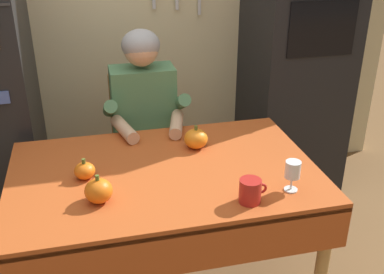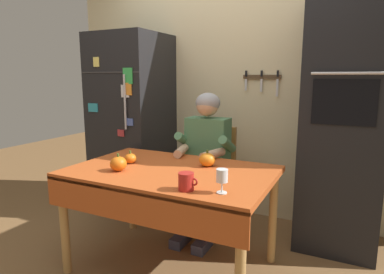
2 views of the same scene
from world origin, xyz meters
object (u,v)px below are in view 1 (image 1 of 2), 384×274
at_px(dining_table, 165,188).
at_px(coffee_mug, 250,191).
at_px(wine_glass, 293,171).
at_px(wall_oven, 297,42).
at_px(pumpkin_large, 196,139).
at_px(chair_behind_person, 144,142).
at_px(pumpkin_medium, 85,171).
at_px(seated_person, 146,121).
at_px(pumpkin_small, 99,191).

relative_size(dining_table, coffee_mug, 11.86).
bearing_deg(wine_glass, wall_oven, 65.04).
bearing_deg(pumpkin_large, chair_behind_person, 108.15).
height_order(coffee_mug, pumpkin_large, pumpkin_large).
relative_size(coffee_mug, pumpkin_medium, 1.23).
relative_size(wine_glass, pumpkin_medium, 1.43).
height_order(seated_person, pumpkin_medium, seated_person).
bearing_deg(dining_table, wine_glass, -29.03).
bearing_deg(wine_glass, pumpkin_small, 172.62).
distance_m(wall_oven, seated_person, 1.14).
bearing_deg(pumpkin_large, wine_glass, -58.31).
distance_m(pumpkin_large, pumpkin_small, 0.63).
xyz_separation_m(dining_table, chair_behind_person, (0.00, 0.79, -0.14)).
bearing_deg(seated_person, wine_glass, -60.88).
distance_m(dining_table, pumpkin_small, 0.37).
height_order(dining_table, coffee_mug, coffee_mug).
xyz_separation_m(wall_oven, pumpkin_small, (-1.35, -1.09, -0.26)).
bearing_deg(pumpkin_medium, pumpkin_small, -75.95).
height_order(wall_oven, chair_behind_person, wall_oven).
xyz_separation_m(seated_person, pumpkin_small, (-0.31, -0.77, 0.05)).
height_order(dining_table, wine_glass, wine_glass).
bearing_deg(wine_glass, pumpkin_large, 121.69).
relative_size(chair_behind_person, coffee_mug, 7.88).
height_order(wall_oven, wine_glass, wall_oven).
bearing_deg(pumpkin_medium, wine_glass, -19.85).
bearing_deg(seated_person, pumpkin_small, -111.63).
xyz_separation_m(chair_behind_person, pumpkin_medium, (-0.36, -0.76, 0.27)).
xyz_separation_m(chair_behind_person, pumpkin_small, (-0.31, -0.96, 0.28)).
relative_size(wine_glass, pumpkin_large, 1.15).
bearing_deg(wine_glass, pumpkin_medium, 160.15).
xyz_separation_m(wall_oven, chair_behind_person, (-1.05, -0.13, -0.54)).
distance_m(chair_behind_person, seated_person, 0.29).
height_order(pumpkin_large, pumpkin_small, pumpkin_small).
relative_size(chair_behind_person, pumpkin_small, 7.57).
bearing_deg(chair_behind_person, coffee_mug, -75.35).
relative_size(coffee_mug, pumpkin_large, 0.98).
xyz_separation_m(coffee_mug, pumpkin_large, (-0.10, 0.52, -0.00)).
height_order(chair_behind_person, pumpkin_medium, chair_behind_person).
bearing_deg(coffee_mug, pumpkin_large, 100.58).
distance_m(wall_oven, dining_table, 1.45).
bearing_deg(pumpkin_medium, wall_oven, 32.41).
xyz_separation_m(pumpkin_large, pumpkin_small, (-0.50, -0.38, 0.00)).
relative_size(wall_oven, pumpkin_small, 17.10).
bearing_deg(pumpkin_medium, dining_table, -5.16).
height_order(dining_table, pumpkin_medium, pumpkin_medium).
bearing_deg(chair_behind_person, wine_glass, -65.38).
height_order(chair_behind_person, wine_glass, chair_behind_person).
distance_m(chair_behind_person, pumpkin_large, 0.68).
bearing_deg(chair_behind_person, seated_person, -90.00).
xyz_separation_m(dining_table, coffee_mug, (0.29, -0.32, 0.13)).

